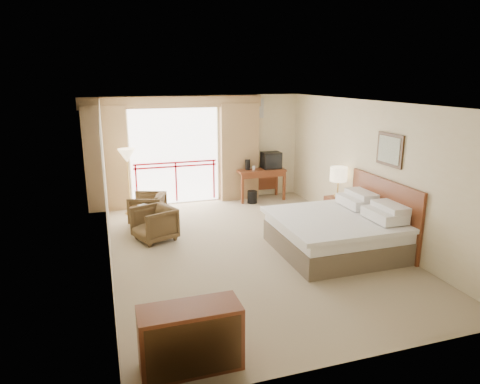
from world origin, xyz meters
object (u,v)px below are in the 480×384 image
object	(u,v)px
armchair_far	(148,223)
tv	(271,160)
wastebasket	(252,197)
floor_lamp	(127,158)
dresser	(191,338)
desk	(260,175)
nightstand	(338,211)
bed	(337,232)
table_lamp	(339,175)
armchair_near	(155,240)
side_table	(142,215)

from	to	relation	value
armchair_far	tv	bearing A→B (deg)	127.13
wastebasket	floor_lamp	size ratio (longest dim) A/B	0.20
tv	dresser	bearing A→B (deg)	-125.63
desk	armchair_far	size ratio (longest dim) A/B	1.71
tv	nightstand	bearing A→B (deg)	-82.64
dresser	floor_lamp	bearing A→B (deg)	94.13
bed	nightstand	xyz separation A→B (m)	(0.76, 1.30, -0.07)
table_lamp	armchair_far	world-z (taller)	table_lamp
armchair_near	dresser	size ratio (longest dim) A/B	0.66
armchair_far	armchair_near	bearing A→B (deg)	20.99
armchair_far	floor_lamp	world-z (taller)	floor_lamp
bed	floor_lamp	bearing A→B (deg)	134.98
armchair_near	dresser	world-z (taller)	dresser
table_lamp	armchair_near	xyz separation A→B (m)	(-3.91, 0.24, -1.11)
armchair_near	bed	bearing A→B (deg)	41.60
desk	tv	distance (m)	0.50
table_lamp	dresser	size ratio (longest dim) A/B	0.58
table_lamp	tv	size ratio (longest dim) A/B	1.35
table_lamp	side_table	bearing A→B (deg)	168.90
side_table	dresser	bearing A→B (deg)	-88.70
armchair_far	armchair_near	world-z (taller)	armchair_near
tv	wastebasket	xyz separation A→B (m)	(-0.62, -0.27, -0.87)
nightstand	dresser	xyz separation A→B (m)	(-4.00, -3.75, 0.07)
table_lamp	floor_lamp	xyz separation A→B (m)	(-4.26, 2.15, 0.22)
table_lamp	nightstand	bearing A→B (deg)	-90.00
side_table	bed	bearing A→B (deg)	-32.87
dresser	armchair_near	bearing A→B (deg)	90.42
wastebasket	side_table	world-z (taller)	side_table
tv	dresser	size ratio (longest dim) A/B	0.43
table_lamp	floor_lamp	bearing A→B (deg)	153.27
desk	dresser	bearing A→B (deg)	-113.65
table_lamp	tv	world-z (taller)	table_lamp
bed	armchair_far	size ratio (longest dim) A/B	2.90
table_lamp	desk	distance (m)	2.63
wastebasket	armchair_near	world-z (taller)	armchair_near
table_lamp	wastebasket	xyz separation A→B (m)	(-1.22, 2.09, -0.95)
armchair_near	tv	bearing A→B (deg)	101.04
tv	floor_lamp	xyz separation A→B (m)	(-3.65, -0.21, 0.30)
nightstand	tv	bearing A→B (deg)	102.22
armchair_near	floor_lamp	xyz separation A→B (m)	(-0.35, 1.90, 1.33)
desk	side_table	xyz separation A→B (m)	(-3.20, -1.61, -0.27)
nightstand	wastebasket	size ratio (longest dim) A/B	1.92
desk	wastebasket	size ratio (longest dim) A/B	3.95
wastebasket	side_table	size ratio (longest dim) A/B	0.60
tv	side_table	bearing A→B (deg)	-162.83
bed	armchair_far	distance (m)	4.17
nightstand	desk	bearing A→B (deg)	108.24
bed	wastebasket	bearing A→B (deg)	97.56
bed	floor_lamp	size ratio (longest dim) A/B	1.38
desk	tv	xyz separation A→B (m)	(0.30, -0.06, 0.39)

